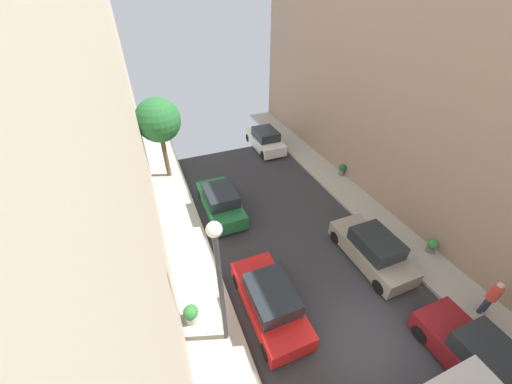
{
  "coord_description": "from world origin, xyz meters",
  "views": [
    {
      "loc": [
        -5.63,
        -3.38,
        10.56
      ],
      "look_at": [
        -0.42,
        9.47,
        0.5
      ],
      "focal_mm": 20.28,
      "sensor_mm": 36.0,
      "label": 1
    }
  ],
  "objects_px": {
    "parked_car_left_2": "(270,301)",
    "parked_car_right_1": "(484,363)",
    "potted_plant_4": "(432,246)",
    "pedestrian": "(492,297)",
    "parked_car_left_3": "(221,202)",
    "parked_car_right_2": "(372,249)",
    "lamp_post": "(219,272)",
    "parked_car_right_3": "(265,140)",
    "street_tree_0": "(158,121)",
    "potted_plant_1": "(191,314)",
    "potted_plant_2": "(342,169)"
  },
  "relations": [
    {
      "from": "parked_car_right_3",
      "to": "parked_car_right_2",
      "type": "bearing_deg",
      "value": -90.0
    },
    {
      "from": "parked_car_right_3",
      "to": "lamp_post",
      "type": "distance_m",
      "value": 15.47
    },
    {
      "from": "parked_car_right_1",
      "to": "lamp_post",
      "type": "height_order",
      "value": "lamp_post"
    },
    {
      "from": "parked_car_left_3",
      "to": "pedestrian",
      "type": "distance_m",
      "value": 12.43
    },
    {
      "from": "potted_plant_2",
      "to": "street_tree_0",
      "type": "bearing_deg",
      "value": 158.15
    },
    {
      "from": "parked_car_right_3",
      "to": "potted_plant_4",
      "type": "height_order",
      "value": "parked_car_right_3"
    },
    {
      "from": "parked_car_left_3",
      "to": "potted_plant_4",
      "type": "distance_m",
      "value": 10.72
    },
    {
      "from": "parked_car_left_2",
      "to": "parked_car_right_3",
      "type": "relative_size",
      "value": 1.0
    },
    {
      "from": "parked_car_left_2",
      "to": "street_tree_0",
      "type": "height_order",
      "value": "street_tree_0"
    },
    {
      "from": "pedestrian",
      "to": "lamp_post",
      "type": "distance_m",
      "value": 10.29
    },
    {
      "from": "parked_car_right_1",
      "to": "parked_car_right_2",
      "type": "distance_m",
      "value": 5.25
    },
    {
      "from": "street_tree_0",
      "to": "potted_plant_4",
      "type": "bearing_deg",
      "value": -47.73
    },
    {
      "from": "lamp_post",
      "to": "pedestrian",
      "type": "bearing_deg",
      "value": -16.23
    },
    {
      "from": "parked_car_right_3",
      "to": "potted_plant_4",
      "type": "bearing_deg",
      "value": -77.23
    },
    {
      "from": "parked_car_left_3",
      "to": "potted_plant_4",
      "type": "xyz_separation_m",
      "value": [
        8.34,
        -6.73,
        -0.2
      ]
    },
    {
      "from": "potted_plant_2",
      "to": "lamp_post",
      "type": "distance_m",
      "value": 13.26
    },
    {
      "from": "parked_car_left_3",
      "to": "parked_car_right_3",
      "type": "height_order",
      "value": "same"
    },
    {
      "from": "pedestrian",
      "to": "potted_plant_4",
      "type": "distance_m",
      "value": 3.21
    },
    {
      "from": "parked_car_left_3",
      "to": "potted_plant_2",
      "type": "relative_size",
      "value": 5.51
    },
    {
      "from": "parked_car_left_3",
      "to": "parked_car_right_2",
      "type": "relative_size",
      "value": 1.0
    },
    {
      "from": "parked_car_left_2",
      "to": "parked_car_right_2",
      "type": "relative_size",
      "value": 1.0
    },
    {
      "from": "parked_car_right_1",
      "to": "pedestrian",
      "type": "distance_m",
      "value": 2.67
    },
    {
      "from": "parked_car_right_3",
      "to": "parked_car_left_3",
      "type": "bearing_deg",
      "value": -130.83
    },
    {
      "from": "parked_car_left_2",
      "to": "parked_car_right_3",
      "type": "distance_m",
      "value": 13.97
    },
    {
      "from": "street_tree_0",
      "to": "lamp_post",
      "type": "height_order",
      "value": "lamp_post"
    },
    {
      "from": "parked_car_right_1",
      "to": "parked_car_right_3",
      "type": "height_order",
      "value": "same"
    },
    {
      "from": "lamp_post",
      "to": "parked_car_right_1",
      "type": "bearing_deg",
      "value": -29.96
    },
    {
      "from": "parked_car_right_1",
      "to": "street_tree_0",
      "type": "xyz_separation_m",
      "value": [
        -7.57,
        16.08,
        3.24
      ]
    },
    {
      "from": "pedestrian",
      "to": "parked_car_right_1",
      "type": "bearing_deg",
      "value": -147.21
    },
    {
      "from": "pedestrian",
      "to": "street_tree_0",
      "type": "relative_size",
      "value": 0.33
    },
    {
      "from": "parked_car_right_1",
      "to": "pedestrian",
      "type": "height_order",
      "value": "pedestrian"
    },
    {
      "from": "parked_car_right_2",
      "to": "potted_plant_4",
      "type": "relative_size",
      "value": 5.99
    },
    {
      "from": "parked_car_right_2",
      "to": "pedestrian",
      "type": "distance_m",
      "value": 4.43
    },
    {
      "from": "parked_car_right_2",
      "to": "potted_plant_2",
      "type": "bearing_deg",
      "value": 64.85
    },
    {
      "from": "street_tree_0",
      "to": "lamp_post",
      "type": "distance_m",
      "value": 11.88
    },
    {
      "from": "parked_car_left_2",
      "to": "street_tree_0",
      "type": "bearing_deg",
      "value": 100.73
    },
    {
      "from": "parked_car_left_2",
      "to": "parked_car_right_1",
      "type": "height_order",
      "value": "same"
    },
    {
      "from": "parked_car_left_3",
      "to": "parked_car_right_2",
      "type": "bearing_deg",
      "value": -47.99
    },
    {
      "from": "parked_car_left_3",
      "to": "street_tree_0",
      "type": "distance_m",
      "value": 6.22
    },
    {
      "from": "parked_car_right_1",
      "to": "potted_plant_1",
      "type": "distance_m",
      "value": 9.86
    },
    {
      "from": "potted_plant_1",
      "to": "potted_plant_4",
      "type": "height_order",
      "value": "potted_plant_1"
    },
    {
      "from": "pedestrian",
      "to": "potted_plant_1",
      "type": "height_order",
      "value": "pedestrian"
    },
    {
      "from": "lamp_post",
      "to": "potted_plant_2",
      "type": "bearing_deg",
      "value": 36.21
    },
    {
      "from": "parked_car_right_1",
      "to": "parked_car_right_3",
      "type": "relative_size",
      "value": 1.0
    },
    {
      "from": "parked_car_left_2",
      "to": "parked_car_right_1",
      "type": "bearing_deg",
      "value": -40.47
    },
    {
      "from": "potted_plant_2",
      "to": "parked_car_left_3",
      "type": "bearing_deg",
      "value": -176.18
    },
    {
      "from": "potted_plant_2",
      "to": "parked_car_right_2",
      "type": "bearing_deg",
      "value": -115.15
    },
    {
      "from": "parked_car_left_2",
      "to": "lamp_post",
      "type": "height_order",
      "value": "lamp_post"
    },
    {
      "from": "parked_car_left_2",
      "to": "potted_plant_4",
      "type": "xyz_separation_m",
      "value": [
        8.34,
        -0.09,
        -0.2
      ]
    },
    {
      "from": "parked_car_left_2",
      "to": "street_tree_0",
      "type": "distance_m",
      "value": 12.12
    }
  ]
}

